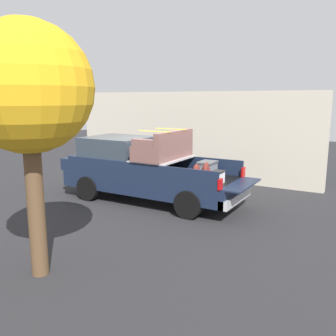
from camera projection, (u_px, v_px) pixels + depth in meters
The scene contains 5 objects.
ground_plane at pixel (151, 201), 11.22m from camera, with size 40.00×40.00×0.00m, color #262628.
pickup_truck at pixel (141, 169), 11.22m from camera, with size 6.05×2.06×2.23m.
building_facade at pixel (188, 135), 14.49m from camera, with size 10.44×0.36×3.40m, color beige.
tree_background at pixel (28, 90), 5.94m from camera, with size 2.20×2.20×4.41m.
trash_can at pixel (120, 160), 15.65m from camera, with size 0.60×0.60×0.98m.
Camera 1 is at (-5.90, 9.09, 3.13)m, focal length 38.60 mm.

